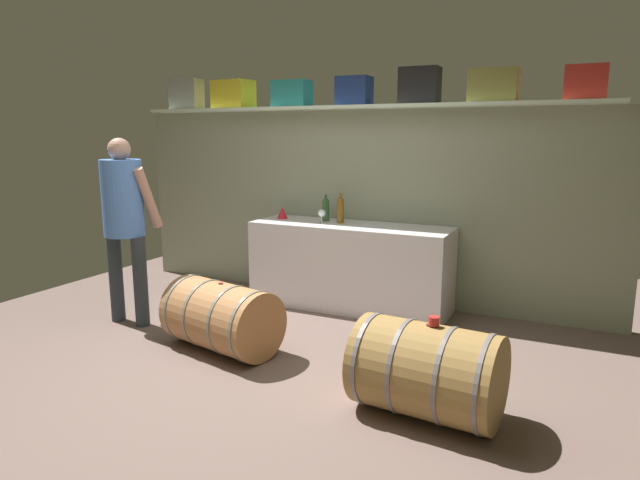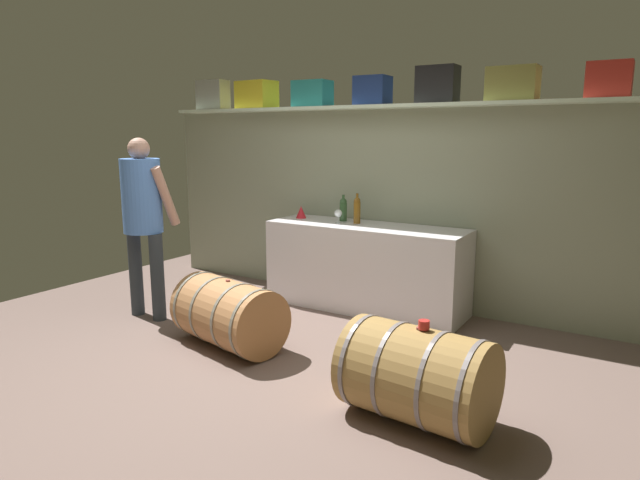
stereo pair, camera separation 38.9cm
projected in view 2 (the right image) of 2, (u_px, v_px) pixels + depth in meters
name	position (u px, v px, depth m)	size (l,w,h in m)	color
ground_plane	(286.00, 347.00, 4.55)	(6.43, 7.50, 0.02)	#6B564F
back_wall_panel	(375.00, 206.00, 5.71)	(5.23, 0.10, 1.96)	gray
high_shelf_board	(370.00, 107.00, 5.39)	(4.81, 0.40, 0.03)	silver
toolcase_grey	(213.00, 95.00, 6.41)	(0.36, 0.20, 0.34)	gray
toolcase_yellow	(257.00, 95.00, 6.08)	(0.42, 0.28, 0.30)	yellow
toolcase_teal	(312.00, 94.00, 5.71)	(0.37, 0.26, 0.27)	teal
toolcase_navy	(373.00, 91.00, 5.35)	(0.32, 0.26, 0.28)	navy
toolcase_black	(438.00, 85.00, 5.01)	(0.36, 0.22, 0.33)	black
toolcase_olive	(513.00, 84.00, 4.67)	(0.41, 0.24, 0.29)	olive
toolcase_red	(609.00, 80.00, 4.29)	(0.32, 0.24, 0.28)	red
work_cabinet	(366.00, 267.00, 5.46)	(1.99, 0.62, 0.84)	white
wine_bottle_green	(343.00, 209.00, 5.62)	(0.08, 0.08, 0.27)	#335730
wine_bottle_amber	(357.00, 210.00, 5.46)	(0.07, 0.07, 0.30)	brown
wine_glass	(338.00, 214.00, 5.48)	(0.08, 0.08, 0.14)	white
red_funnel	(301.00, 212.00, 5.82)	(0.11, 0.11, 0.13)	red
wine_barrel_near	(417.00, 375.00, 3.31)	(0.92, 0.66, 0.60)	olive
wine_barrel_far	(229.00, 314.00, 4.49)	(1.01, 0.73, 0.56)	#AA7245
tasting_cup	(424.00, 325.00, 3.23)	(0.07, 0.07, 0.05)	red
winemaker_pouring	(143.00, 209.00, 5.08)	(0.50, 0.42, 1.69)	#2E353B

